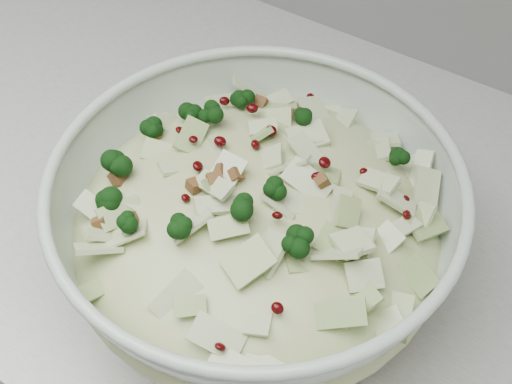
% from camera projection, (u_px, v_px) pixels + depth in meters
% --- Properties ---
extents(counter, '(3.60, 0.60, 0.90)m').
position_uv_depth(counter, '(185.00, 337.00, 1.12)').
color(counter, silver).
rests_on(counter, floor).
extents(mixing_bowl, '(0.44, 0.44, 0.14)m').
position_uv_depth(mixing_bowl, '(256.00, 229.00, 0.60)').
color(mixing_bowl, '#AEC0B1').
rests_on(mixing_bowl, counter).
extents(salad, '(0.41, 0.41, 0.14)m').
position_uv_depth(salad, '(256.00, 212.00, 0.58)').
color(salad, '#C1CD8C').
rests_on(salad, mixing_bowl).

